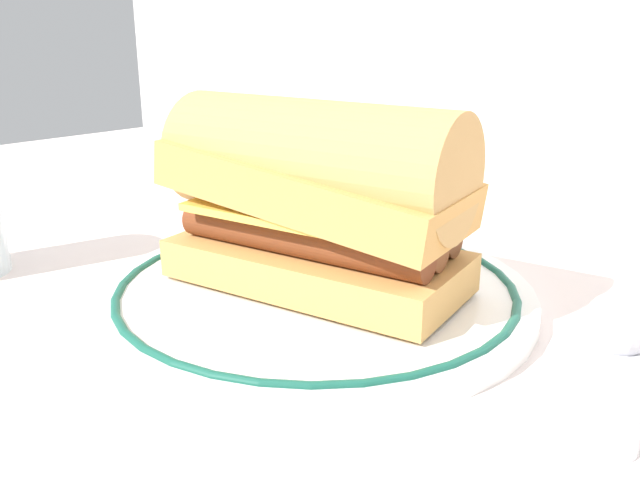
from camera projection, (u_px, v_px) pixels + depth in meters
name	position (u px, v px, depth m)	size (l,w,h in m)	color
ground_plane	(307.00, 299.00, 0.49)	(1.50, 1.50, 0.00)	silver
plate	(320.00, 291.00, 0.48)	(0.30, 0.30, 0.01)	white
sausage_sandwich	(320.00, 194.00, 0.46)	(0.22, 0.14, 0.12)	tan
salt_shaker	(611.00, 373.00, 0.31)	(0.03, 0.03, 0.08)	white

